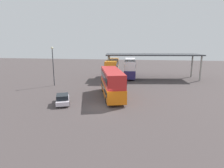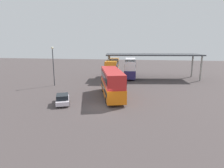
# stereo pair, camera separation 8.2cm
# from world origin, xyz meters

# --- Properties ---
(ground_plane) EXTENTS (140.00, 140.00, 0.00)m
(ground_plane) POSITION_xyz_m (0.00, 0.00, 0.00)
(ground_plane) COLOR #4B4241
(double_decker_main) EXTENTS (5.29, 10.78, 4.14)m
(double_decker_main) POSITION_xyz_m (0.47, 4.96, 2.27)
(double_decker_main) COLOR orange
(double_decker_main) RESTS_ON ground_plane
(parked_hatchback) EXTENTS (2.98, 4.18, 1.35)m
(parked_hatchback) POSITION_xyz_m (-5.61, 0.47, 0.67)
(parked_hatchback) COLOR silver
(parked_hatchback) RESTS_ON ground_plane
(double_decker_near_canopy) EXTENTS (3.10, 10.67, 4.38)m
(double_decker_near_canopy) POSITION_xyz_m (-1.67, 19.76, 2.40)
(double_decker_near_canopy) COLOR white
(double_decker_near_canopy) RESTS_ON ground_plane
(double_decker_mid_row) EXTENTS (3.06, 11.62, 4.17)m
(double_decker_mid_row) POSITION_xyz_m (2.15, 23.01, 2.29)
(double_decker_mid_row) COLOR navy
(double_decker_mid_row) RESTS_ON ground_plane
(depot_canopy) EXTENTS (21.65, 8.76, 5.60)m
(depot_canopy) POSITION_xyz_m (7.33, 21.34, 5.25)
(depot_canopy) COLOR #33353A
(depot_canopy) RESTS_ON ground_plane
(lamppost_tall) EXTENTS (0.44, 0.44, 7.37)m
(lamppost_tall) POSITION_xyz_m (-11.73, 11.09, 4.68)
(lamppost_tall) COLOR #33353A
(lamppost_tall) RESTS_ON ground_plane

